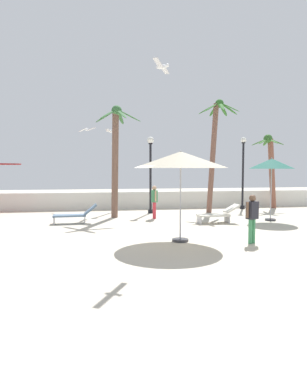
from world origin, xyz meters
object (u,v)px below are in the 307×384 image
object	(u,v)px
lamp_post_1	(150,167)
lamp_post_2	(115,172)
lounge_chair_0	(75,214)
palm_tree_2	(215,143)
patio_umbrella_0	(181,160)
lounge_chair_1	(218,214)
seagull_1	(162,66)
lamp_post_0	(243,168)
palm_tree_1	(116,150)
palm_tree_0	(271,163)
seagull_2	(109,131)
patio_umbrella_1	(272,164)
guest_0	(252,214)
seagull_0	(87,130)
guest_2	(154,199)

from	to	relation	value
lamp_post_1	lamp_post_2	distance (m)	2.09
lamp_post_2	lounge_chair_0	size ratio (longest dim) A/B	2.04
palm_tree_2	lamp_post_2	distance (m)	5.65
patio_umbrella_0	palm_tree_2	bearing A→B (deg)	63.23
patio_umbrella_0	lounge_chair_0	world-z (taller)	patio_umbrella_0
lounge_chair_1	seagull_1	world-z (taller)	seagull_1
lamp_post_1	lounge_chair_0	xyz separation A→B (m)	(-3.75, -2.85, -2.08)
lamp_post_2	lounge_chair_1	world-z (taller)	lamp_post_2
lamp_post_0	palm_tree_1	bearing A→B (deg)	-162.68
palm_tree_0	seagull_1	distance (m)	12.95
lounge_chair_0	lounge_chair_1	world-z (taller)	lounge_chair_0
patio_umbrella_0	lamp_post_0	xyz separation A→B (m)	(5.71, 8.24, -0.30)
seagull_2	lounge_chair_1	bearing A→B (deg)	-43.39
patio_umbrella_0	patio_umbrella_1	distance (m)	6.39
lounge_chair_1	lamp_post_0	bearing A→B (deg)	56.39
palm_tree_0	guest_0	distance (m)	10.67
lounge_chair_0	seagull_1	bearing A→B (deg)	-62.46
seagull_0	palm_tree_1	bearing A→B (deg)	-71.12
lamp_post_1	lounge_chair_1	world-z (taller)	lamp_post_1
palm_tree_0	seagull_2	xyz separation A→B (m)	(-9.59, -0.61, 1.69)
patio_umbrella_1	guest_2	size ratio (longest dim) A/B	1.84
guest_0	seagull_1	distance (m)	5.34
palm_tree_2	guest_0	world-z (taller)	palm_tree_2
guest_0	guest_2	size ratio (longest dim) A/B	1.00
lamp_post_0	palm_tree_0	bearing A→B (deg)	5.32
palm_tree_1	lounge_chair_0	xyz separation A→B (m)	(-1.85, -1.55, -2.90)
patio_umbrella_1	palm_tree_1	world-z (taller)	palm_tree_1
seagull_2	lamp_post_2	bearing A→B (deg)	47.80
lamp_post_1	guest_0	xyz separation A→B (m)	(2.13, -7.86, -1.53)
lamp_post_1	lounge_chair_1	distance (m)	4.93
patio_umbrella_0	palm_tree_0	bearing A→B (deg)	48.18
palm_tree_2	lamp_post_1	world-z (taller)	palm_tree_2
seagull_2	guest_0	bearing A→B (deg)	-63.24
patio_umbrella_0	guest_0	world-z (taller)	patio_umbrella_0
lamp_post_0	guest_0	xyz separation A→B (m)	(-3.51, -8.91, -1.44)
lamp_post_0	seagull_2	world-z (taller)	seagull_2
palm_tree_0	seagull_1	world-z (taller)	seagull_1
lamp_post_0	seagull_0	size ratio (longest dim) A/B	3.99
lounge_chair_1	guest_2	size ratio (longest dim) A/B	1.19
lounge_chair_1	lounge_chair_0	bearing A→B (deg)	171.86
guest_0	seagull_1	xyz separation A→B (m)	(-3.03, -0.47, 4.37)
lamp_post_1	lounge_chair_0	size ratio (longest dim) A/B	2.13
patio_umbrella_1	lamp_post_1	bearing A→B (deg)	146.04
patio_umbrella_0	lamp_post_2	size ratio (longest dim) A/B	0.79
patio_umbrella_1	lamp_post_0	bearing A→B (deg)	82.90
patio_umbrella_1	seagull_0	size ratio (longest dim) A/B	2.74
palm_tree_0	seagull_1	bearing A→B (deg)	-131.19
guest_2	seagull_2	distance (m)	4.77
patio_umbrella_1	seagull_2	xyz separation A→B (m)	(-7.22, 4.03, 1.82)
guest_2	seagull_0	size ratio (longest dim) A/B	1.49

